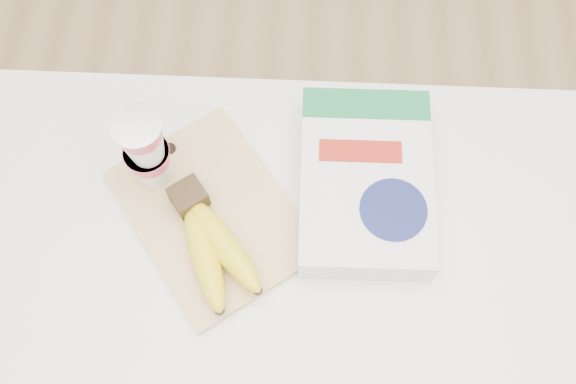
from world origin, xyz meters
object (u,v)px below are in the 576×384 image
object	(u,v)px
table	(272,346)
yogurt_stack	(146,150)
cutting_board	(211,213)
cereal_box	(365,182)
bananas	(211,243)

from	to	relation	value
table	yogurt_stack	bearing A→B (deg)	135.57
table	cutting_board	bearing A→B (deg)	126.86
yogurt_stack	cereal_box	distance (m)	0.32
yogurt_stack	cereal_box	world-z (taller)	yogurt_stack
cutting_board	yogurt_stack	xyz separation A→B (m)	(-0.09, 0.05, 0.09)
bananas	cutting_board	bearing A→B (deg)	97.92
table	cutting_board	size ratio (longest dim) A/B	3.72
cereal_box	cutting_board	bearing A→B (deg)	-167.99
cutting_board	yogurt_stack	bearing A→B (deg)	112.45
yogurt_stack	cereal_box	bearing A→B (deg)	-0.44
yogurt_stack	cereal_box	xyz separation A→B (m)	(0.31, -0.00, -0.07)
cutting_board	bananas	world-z (taller)	bananas
table	cutting_board	world-z (taller)	cutting_board
cutting_board	bananas	distance (m)	0.07
table	bananas	xyz separation A→B (m)	(-0.08, 0.06, 0.45)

